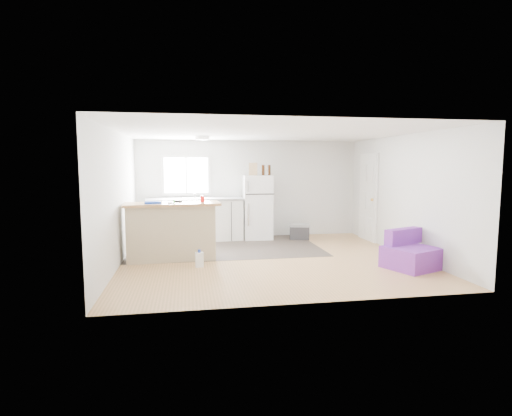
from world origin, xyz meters
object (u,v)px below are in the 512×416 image
Objects in this scene: cleaner_jug at (199,259)px; cardboard_box at (253,169)px; cooler at (299,231)px; purple_seat at (410,254)px; red_cup at (202,199)px; blue_tray at (153,202)px; peninsula at (171,231)px; mop at (169,250)px; refrigerator at (257,207)px; bottle_right at (269,170)px; bottle_left at (263,170)px; kitchen_cabinets at (195,219)px.

cardboard_box is at bearing 56.11° from cleaner_jug.
cooler is at bearing -8.40° from cardboard_box.
purple_seat is 3.28× the size of cleaner_jug.
red_cup reaches higher than cleaner_jug.
purple_seat is 3.42× the size of blue_tray.
blue_tray is at bearing -138.38° from cooler.
peninsula is 1.53× the size of mop.
refrigerator is 6.20× the size of bottle_right.
mop reaches higher than cleaner_jug.
refrigerator is at bearing -179.78° from cooler.
mop is 0.92m from blue_tray.
cardboard_box is (1.87, 1.79, 1.15)m from peninsula.
cardboard_box is 1.20× the size of bottle_left.
blue_tray is 2.93m from cardboard_box.
bottle_left is 0.16m from bottle_right.
kitchen_cabinets is 2.13m from mop.
red_cup is (0.59, 0.04, 0.60)m from peninsula.
cooler is 1.85× the size of cardboard_box.
kitchen_cabinets is at bearing 58.96° from mop.
kitchen_cabinets is 1.96× the size of mop.
cooler is 0.54× the size of purple_seat.
kitchen_cabinets is at bearing 176.88° from cardboard_box.
cleaner_jug is 1.25× the size of bottle_right.
cooler is at bearing 37.89° from cleaner_jug.
peninsula reaches higher than cooler.
bottle_right is (0.28, -0.03, 0.90)m from refrigerator.
blue_tray is 1.00× the size of cardboard_box.
cooler is at bearing 14.35° from mop.
bottle_left is at bearing -177.77° from cooler.
red_cup is at bearing -126.15° from cardboard_box.
kitchen_cabinets reaches higher than purple_seat.
cooler is at bearing -9.85° from kitchen_cabinets.
blue_tray is (-4.46, 1.27, 0.87)m from purple_seat.
refrigerator is 5.17× the size of blue_tray.
refrigerator is 4.97× the size of cleaner_jug.
cleaner_jug is (-2.48, -2.28, -0.05)m from cooler.
bottle_left is at bearing 37.68° from blue_tray.
blue_tray reaches higher than peninsula.
bottle_left reaches higher than peninsula.
blue_tray is at bearing -170.14° from peninsula.
blue_tray reaches higher than cleaner_jug.
refrigerator reaches higher than red_cup.
red_cup is at bearing 3.28° from mop.
cooler is 2.22× the size of bottle_right.
mop is (-2.04, -2.06, -0.54)m from refrigerator.
mop is 1.14m from red_cup.
cardboard_box is at bearing -7.48° from kitchen_cabinets.
cleaner_jug is at bearing -125.26° from bottle_right.
mop is 3.40m from bottle_right.
bottle_right is at bearing 24.77° from mop.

